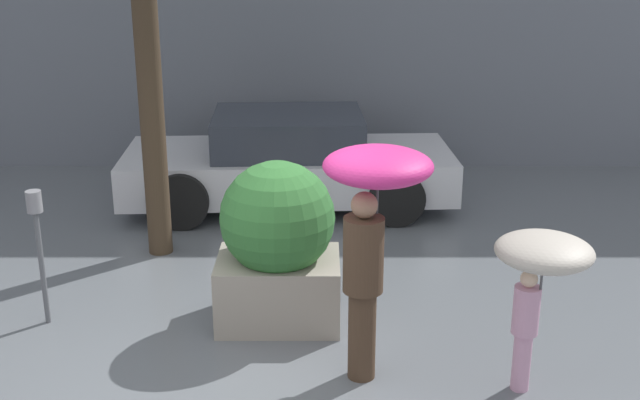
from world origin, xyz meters
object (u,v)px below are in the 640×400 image
at_px(parked_car_near, 291,162).
at_px(person_adult, 375,207).
at_px(planter_box, 280,242).
at_px(person_child, 543,266).
at_px(parking_meter, 40,229).

bearing_deg(parked_car_near, person_adult, -171.69).
bearing_deg(planter_box, person_adult, -49.56).
bearing_deg(person_child, person_adult, -163.56).
relative_size(planter_box, parking_meter, 1.20).
bearing_deg(parked_car_near, planter_box, 178.02).
height_order(person_adult, parking_meter, person_adult).
relative_size(person_adult, person_child, 1.44).
height_order(planter_box, person_adult, person_adult).
relative_size(person_adult, parked_car_near, 0.44).
bearing_deg(parking_meter, person_child, -15.68).
xyz_separation_m(person_adult, parking_meter, (-2.98, 0.90, -0.53)).
bearing_deg(person_child, parked_car_near, 143.84).
height_order(planter_box, parked_car_near, planter_box).
bearing_deg(person_adult, planter_box, 86.75).
xyz_separation_m(planter_box, person_adult, (0.80, -0.94, 0.67)).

